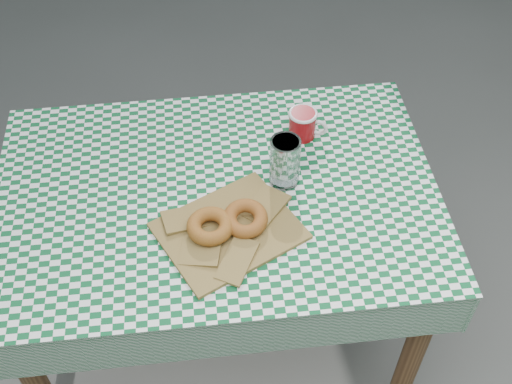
# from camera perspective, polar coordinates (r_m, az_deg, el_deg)

# --- Properties ---
(ground) EXTENTS (60.00, 60.00, 0.00)m
(ground) POSITION_cam_1_polar(r_m,az_deg,el_deg) (2.29, -7.30, -12.43)
(ground) COLOR #5B5B55
(ground) RESTS_ON ground
(table) EXTENTS (1.19, 0.85, 0.75)m
(table) POSITION_cam_1_polar(r_m,az_deg,el_deg) (1.94, -3.01, -7.50)
(table) COLOR #50301B
(table) RESTS_ON ground
(tablecloth) EXTENTS (1.21, 0.87, 0.01)m
(tablecloth) POSITION_cam_1_polar(r_m,az_deg,el_deg) (1.64, -3.53, -0.08)
(tablecloth) COLOR #0C5028
(tablecloth) RESTS_ON table
(paper_bag) EXTENTS (0.38, 0.35, 0.02)m
(paper_bag) POSITION_cam_1_polar(r_m,az_deg,el_deg) (1.55, -2.40, -3.39)
(paper_bag) COLOR olive
(paper_bag) RESTS_ON tablecloth
(bagel_front) EXTENTS (0.14, 0.14, 0.04)m
(bagel_front) POSITION_cam_1_polar(r_m,az_deg,el_deg) (1.53, -4.09, -3.04)
(bagel_front) COLOR brown
(bagel_front) RESTS_ON paper_bag
(bagel_back) EXTENTS (0.13, 0.13, 0.03)m
(bagel_back) POSITION_cam_1_polar(r_m,az_deg,el_deg) (1.54, -0.95, -2.37)
(bagel_back) COLOR brown
(bagel_back) RESTS_ON paper_bag
(coffee_mug) EXTENTS (0.20, 0.20, 0.08)m
(coffee_mug) POSITION_cam_1_polar(r_m,az_deg,el_deg) (1.76, 4.14, 6.03)
(coffee_mug) COLOR maroon
(coffee_mug) RESTS_ON tablecloth
(drinking_glass) EXTENTS (0.11, 0.11, 0.14)m
(drinking_glass) POSITION_cam_1_polar(r_m,az_deg,el_deg) (1.62, 2.57, 2.71)
(drinking_glass) COLOR silver
(drinking_glass) RESTS_ON tablecloth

